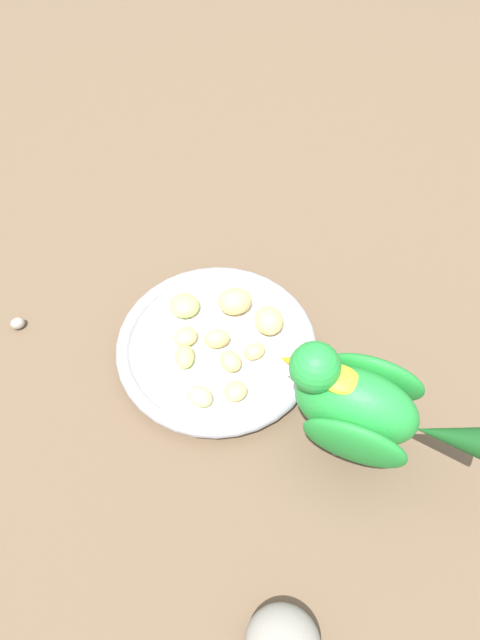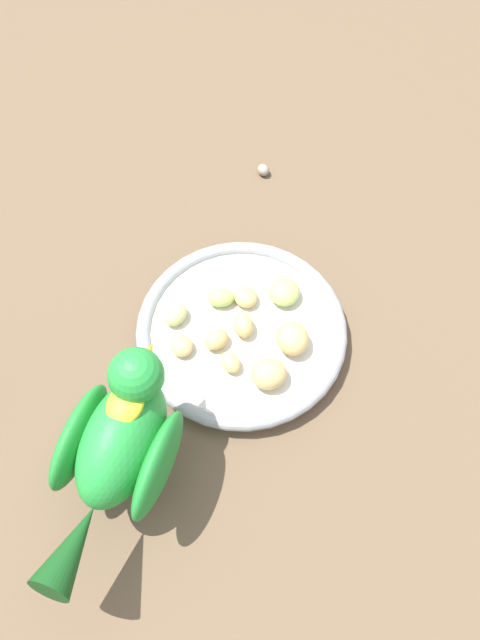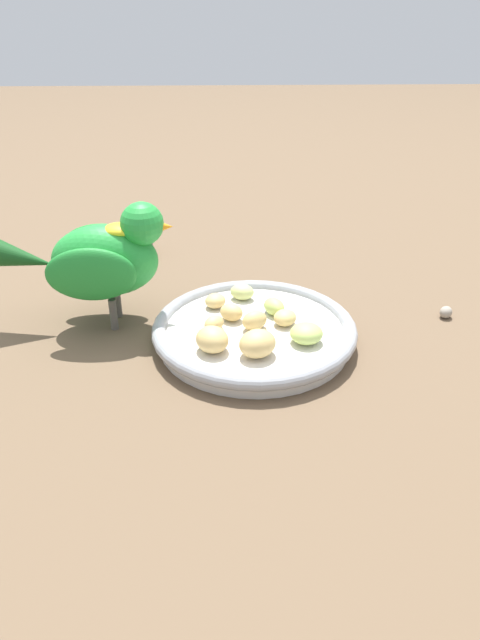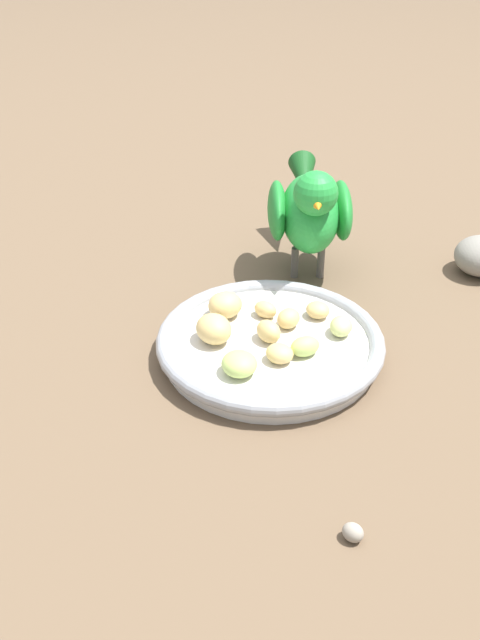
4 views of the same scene
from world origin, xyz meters
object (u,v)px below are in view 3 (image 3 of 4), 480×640
Objects in this scene: apple_piece_3 at (231,312)px; apple_piece_6 at (215,301)px; apple_piece_2 at (214,323)px; apple_piece_7 at (262,343)px; feeding_bowl at (254,332)px; rock_large at (132,240)px; apple_piece_0 at (306,333)px; parrot at (101,257)px; apple_piece_1 at (251,320)px; apple_piece_8 at (274,307)px; pebble_0 at (446,312)px; apple_piece_5 at (242,292)px; apple_piece_4 at (212,339)px; apple_piece_9 at (285,316)px.

apple_piece_3 is 1.07× the size of apple_piece_6.
apple_piece_2 is 0.07m from apple_piece_7.
apple_piece_7 reaches higher than apple_piece_3.
feeding_bowl is 0.30m from rock_large.
parrot is (0.08, 0.22, 0.05)m from apple_piece_0.
apple_piece_7 is 0.21m from parrot.
apple_piece_1 reaches higher than apple_piece_8.
feeding_bowl is at bearing 59.59° from apple_piece_0.
apple_piece_5 is at bearing 85.12° from pebble_0.
parrot reaches higher than apple_piece_4.
apple_piece_8 reaches higher than feeding_bowl.
apple_piece_2 is at bearing 178.65° from apple_piece_6.
apple_piece_5 is 0.17m from parrot.
apple_piece_5 is 0.14× the size of parrot.
apple_piece_0 is 1.30× the size of apple_piece_3.
rock_large is at bearing 31.08° from apple_piece_6.
rock_large is (0.23, 0.14, -0.01)m from apple_piece_3.
apple_piece_0 is 0.19m from pebble_0.
apple_piece_2 is at bearing -2.13° from apple_piece_4.
apple_piece_0 is 1.29× the size of apple_piece_9.
apple_piece_5 is (0.07, -0.03, 0.00)m from apple_piece_2.
rock_large is (0.20, 0.12, -0.00)m from apple_piece_6.
apple_piece_6 is at bearing 121.68° from apple_piece_5.
pebble_0 is at bearing -83.25° from apple_piece_3.
apple_piece_1 is 1.01× the size of apple_piece_5.
apple_piece_8 is at bearing 24.72° from apple_piece_9.
apple_piece_7 is at bearing -151.25° from rock_large.
apple_piece_9 is (0.05, -0.08, -0.00)m from apple_piece_4.
apple_piece_4 reaches higher than apple_piece_9.
apple_piece_8 is (-0.04, -0.03, 0.00)m from apple_piece_5.
apple_piece_2 is 0.05m from apple_piece_6.
apple_piece_8 is at bearing -75.87° from apple_piece_3.
apple_piece_3 is 0.41× the size of rock_large.
apple_piece_1 is at bearing -88.37° from apple_piece_2.
apple_piece_2 is 0.12× the size of parrot.
apple_piece_6 is at bearing -1.35° from apple_piece_2.
apple_piece_3 is 0.25m from pebble_0.
rock_large is (0.30, 0.17, -0.01)m from apple_piece_7.
parrot reaches higher than apple_piece_2.
apple_piece_4 reaches higher than apple_piece_0.
apple_piece_1 is at bearing -143.10° from apple_piece_6.
pebble_0 is (0.08, -0.18, -0.02)m from apple_piece_0.
apple_piece_0 is at bearing -20.06° from parrot.
rock_large is at bearing 62.67° from pebble_0.
rock_large is (0.29, 0.12, -0.01)m from apple_piece_4.
apple_piece_4 is (-0.04, 0.00, 0.00)m from apple_piece_2.
apple_piece_2 is at bearing 99.21° from apple_piece_9.
parrot reaches higher than feeding_bowl.
parrot is (0.05, 0.17, 0.07)m from feeding_bowl.
apple_piece_7 is 0.07m from apple_piece_9.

